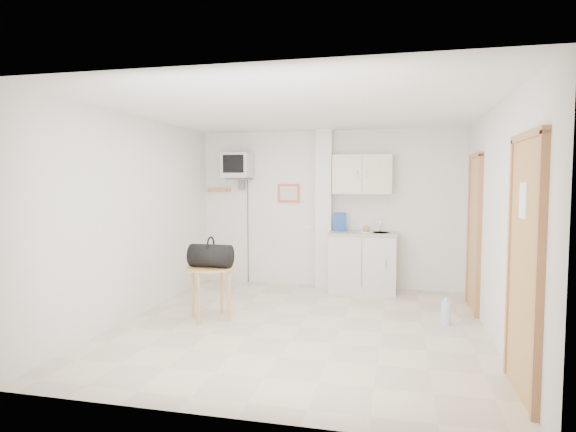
% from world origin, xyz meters
% --- Properties ---
extents(ground, '(4.50, 4.50, 0.00)m').
position_xyz_m(ground, '(0.00, 0.00, 0.00)').
color(ground, beige).
rests_on(ground, ground).
extents(room_envelope, '(4.24, 4.54, 2.55)m').
position_xyz_m(room_envelope, '(0.24, 0.09, 1.54)').
color(room_envelope, white).
rests_on(room_envelope, ground).
extents(kitchenette, '(1.03, 0.58, 2.10)m').
position_xyz_m(kitchenette, '(0.57, 2.00, 0.80)').
color(kitchenette, silver).
rests_on(kitchenette, ground).
extents(crt_television, '(0.44, 0.45, 2.15)m').
position_xyz_m(crt_television, '(-1.45, 2.02, 1.94)').
color(crt_television, slate).
rests_on(crt_television, ground).
extents(round_table, '(0.60, 0.60, 0.65)m').
position_xyz_m(round_table, '(-1.14, 0.06, 0.56)').
color(round_table, '#B58649').
rests_on(round_table, ground).
extents(duffel_bag, '(0.51, 0.29, 0.38)m').
position_xyz_m(duffel_bag, '(-1.11, 0.02, 0.80)').
color(duffel_bag, black).
rests_on(duffel_bag, round_table).
extents(water_bottle, '(0.11, 0.11, 0.32)m').
position_xyz_m(water_bottle, '(1.67, 0.47, 0.15)').
color(water_bottle, silver).
rests_on(water_bottle, ground).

